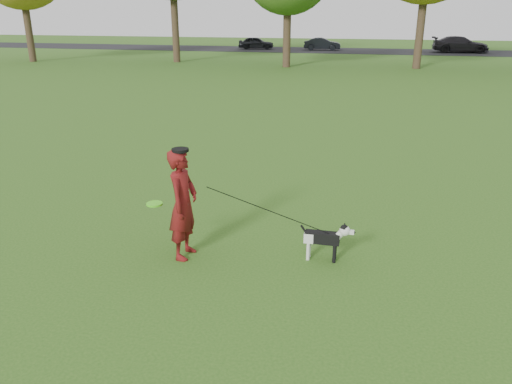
% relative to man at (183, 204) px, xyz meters
% --- Properties ---
extents(ground, '(120.00, 120.00, 0.00)m').
position_rel_man_xyz_m(ground, '(0.98, 0.43, -0.81)').
color(ground, '#285116').
rests_on(ground, ground).
extents(road, '(120.00, 7.00, 0.02)m').
position_rel_man_xyz_m(road, '(0.98, 40.43, -0.80)').
color(road, black).
rests_on(road, ground).
extents(man, '(0.41, 0.60, 1.62)m').
position_rel_man_xyz_m(man, '(0.00, 0.00, 0.00)').
color(man, '#5B120D').
rests_on(man, ground).
extents(dog, '(0.79, 0.16, 0.60)m').
position_rel_man_xyz_m(dog, '(2.02, 0.33, -0.45)').
color(dog, black).
rests_on(dog, ground).
extents(car_left, '(3.40, 1.83, 1.10)m').
position_rel_man_xyz_m(car_left, '(-8.39, 40.43, -0.24)').
color(car_left, black).
rests_on(car_left, road).
extents(car_mid, '(3.33, 1.39, 1.07)m').
position_rel_man_xyz_m(car_mid, '(-2.29, 40.43, -0.26)').
color(car_mid, black).
rests_on(car_mid, road).
extents(car_right, '(4.63, 2.04, 1.32)m').
position_rel_man_xyz_m(car_right, '(9.36, 40.43, -0.13)').
color(car_right, black).
rests_on(car_right, road).
extents(man_held_items, '(2.64, 0.56, 1.23)m').
position_rel_man_xyz_m(man_held_items, '(1.25, 0.14, -0.05)').
color(man_held_items, '#53E31C').
rests_on(man_held_items, ground).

